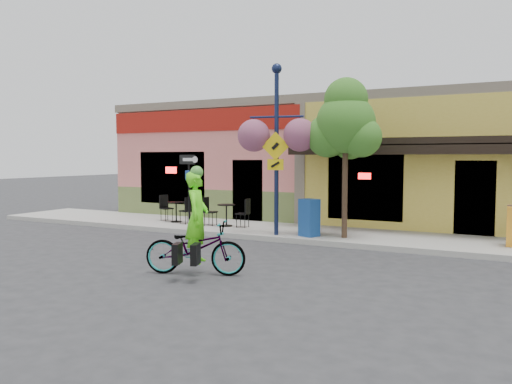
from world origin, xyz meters
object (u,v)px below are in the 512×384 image
newspaper_box_blue (309,218)px  building (362,161)px  lamp_post (276,150)px  newspaper_box_grey (310,220)px  cyclist_rider (197,229)px  street_tree (345,157)px  one_way_sign (189,192)px  bicycle (195,248)px

newspaper_box_blue → building: bearing=116.2°
lamp_post → newspaper_box_grey: lamp_post is taller
cyclist_rider → newspaper_box_blue: cyclist_rider is taller
street_tree → newspaper_box_grey: bearing=166.6°
lamp_post → street_tree: (1.91, 0.40, -0.21)m
cyclist_rider → street_tree: 5.44m
lamp_post → newspaper_box_grey: 2.29m
building → newspaper_box_grey: 6.22m
one_way_sign → newspaper_box_blue: (3.83, 0.40, -0.63)m
cyclist_rider → bicycle: bearing=71.1°
building → newspaper_box_grey: building is taller
lamp_post → newspaper_box_grey: (0.78, 0.66, -2.04)m
newspaper_box_blue → street_tree: bearing=35.3°
newspaper_box_blue → newspaper_box_grey: newspaper_box_blue is taller
bicycle → cyclist_rider: cyclist_rider is taller
newspaper_box_blue → bicycle: bearing=-73.3°
lamp_post → street_tree: bearing=0.3°
bicycle → newspaper_box_grey: 5.30m
lamp_post → one_way_sign: lamp_post is taller
building → newspaper_box_blue: size_ratio=17.18×
lamp_post → newspaper_box_grey: bearing=28.8°
lamp_post → cyclist_rider: bearing=-96.9°
building → newspaper_box_blue: (0.24, -6.45, -1.57)m
cyclist_rider → one_way_sign: bearing=17.5°
one_way_sign → bicycle: bearing=-30.3°
one_way_sign → newspaper_box_grey: size_ratio=2.84×
bicycle → one_way_sign: (-3.20, 4.42, 0.76)m
building → one_way_sign: bearing=-117.6°
newspaper_box_grey → one_way_sign: bearing=178.3°
newspaper_box_blue → cyclist_rider: bearing=-72.7°
newspaper_box_blue → street_tree: 1.97m
cyclist_rider → lamp_post: bearing=-14.4°
cyclist_rider → newspaper_box_grey: bearing=-23.5°
building → one_way_sign: (-3.58, -6.85, -0.94)m
building → lamp_post: bearing=-95.9°
one_way_sign → street_tree: street_tree is taller
street_tree → one_way_sign: bearing=-172.9°
one_way_sign → newspaper_box_grey: bearing=36.9°
lamp_post → one_way_sign: 3.17m
cyclist_rider → lamp_post: 4.92m
newspaper_box_grey → street_tree: (1.12, -0.27, 1.83)m
newspaper_box_grey → bicycle: bearing=-110.0°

